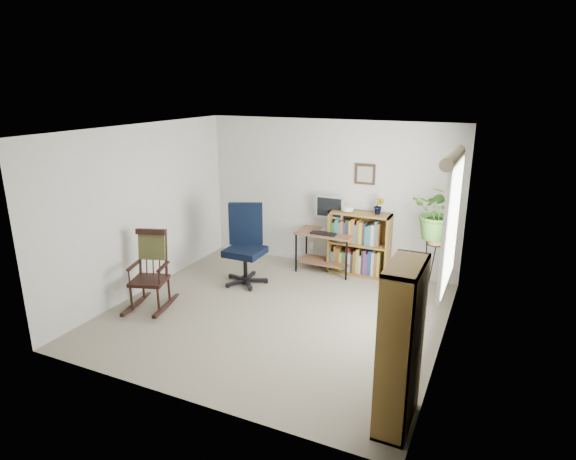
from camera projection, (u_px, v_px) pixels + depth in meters
The scene contains 18 objects.
floor at pixel (275, 314), 6.38m from camera, with size 4.20×4.00×0.00m, color gray.
ceiling at pixel (274, 130), 5.68m from camera, with size 4.20×4.00×0.00m, color white.
wall_back at pixel (329, 195), 7.76m from camera, with size 4.20×0.00×2.40m, color beige.
wall_front at pixel (176, 285), 4.29m from camera, with size 4.20×0.00×2.40m, color beige.
wall_left at pixel (143, 209), 6.87m from camera, with size 0.00×4.00×2.40m, color beige.
wall_right at pixel (449, 250), 5.19m from camera, with size 0.00×4.00×2.40m, color beige.
window at pixel (450, 225), 5.40m from camera, with size 0.12×1.20×1.50m, color white, non-canonical shape.
desk at pixel (325, 252), 7.73m from camera, with size 0.92×0.51×0.66m, color brown, non-canonical shape.
monitor at pixel (329, 213), 7.68m from camera, with size 0.46×0.16×0.56m, color silver, non-canonical shape.
keyboard at pixel (323, 233), 7.53m from camera, with size 0.40×0.15×0.03m, color black.
office_chair at pixel (245, 245), 7.17m from camera, with size 0.67×0.67×1.22m, color black, non-canonical shape.
rocking_chair at pixel (148, 270), 6.41m from camera, with size 0.56×0.93×1.08m, color black, non-canonical shape.
low_bookshelf at pixel (359, 244), 7.58m from camera, with size 0.96×0.32×1.01m, color olive, non-canonical shape.
tall_bookshelf at pixel (401, 346), 4.13m from camera, with size 0.29×0.67×1.52m, color olive, non-canonical shape.
plant_stand at pixel (433, 268), 6.63m from camera, with size 0.27×0.27×0.98m, color black, non-canonical shape.
spider_plant at pixel (441, 186), 6.30m from camera, with size 1.69×1.88×1.46m, color #356322.
potted_plant_small at pixel (379, 211), 7.31m from camera, with size 0.13×0.24×0.11m, color #356322.
framed_picture at pixel (365, 174), 7.39m from camera, with size 0.32×0.04×0.32m, color black, non-canonical shape.
Camera 1 is at (2.57, -5.17, 2.92)m, focal length 30.00 mm.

